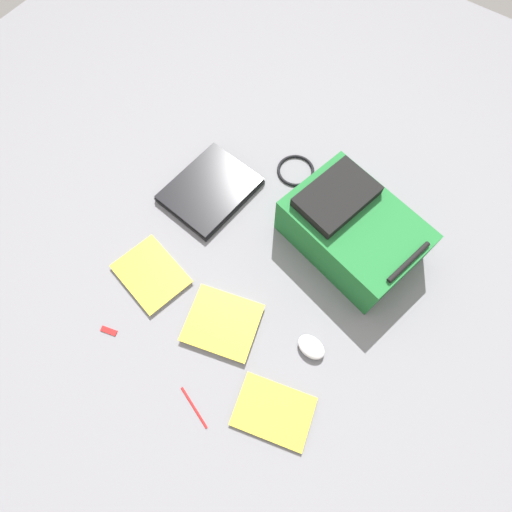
% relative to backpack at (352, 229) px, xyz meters
% --- Properties ---
extents(ground_plane, '(3.41, 3.41, 0.00)m').
position_rel_backpack_xyz_m(ground_plane, '(0.27, -0.20, -0.09)').
color(ground_plane, slate).
extents(backpack, '(0.40, 0.50, 0.21)m').
position_rel_backpack_xyz_m(backpack, '(0.00, 0.00, 0.00)').
color(backpack, '#1E662D').
rests_on(backpack, ground_plane).
extents(laptop, '(0.35, 0.29, 0.03)m').
position_rel_backpack_xyz_m(laptop, '(0.12, -0.52, -0.08)').
color(laptop, black).
rests_on(laptop, ground_plane).
extents(book_blue, '(0.23, 0.27, 0.02)m').
position_rel_backpack_xyz_m(book_blue, '(0.50, -0.48, -0.09)').
color(book_blue, silver).
rests_on(book_blue, ground_plane).
extents(book_comic, '(0.26, 0.27, 0.02)m').
position_rel_backpack_xyz_m(book_comic, '(0.49, -0.18, -0.08)').
color(book_comic, silver).
rests_on(book_comic, ground_plane).
extents(book_red, '(0.22, 0.26, 0.01)m').
position_rel_backpack_xyz_m(book_red, '(0.62, 0.11, -0.09)').
color(book_red, silver).
rests_on(book_red, ground_plane).
extents(computer_mouse, '(0.08, 0.10, 0.04)m').
position_rel_backpack_xyz_m(computer_mouse, '(0.40, 0.10, -0.08)').
color(computer_mouse, silver).
rests_on(computer_mouse, ground_plane).
extents(cable_coil, '(0.14, 0.14, 0.01)m').
position_rel_backpack_xyz_m(cable_coil, '(-0.15, -0.31, -0.09)').
color(cable_coil, black).
rests_on(cable_coil, ground_plane).
extents(pen_black, '(0.05, 0.14, 0.01)m').
position_rel_backpack_xyz_m(pen_black, '(0.75, -0.10, -0.09)').
color(pen_black, red).
rests_on(pen_black, ground_plane).
extents(usb_stick, '(0.03, 0.06, 0.01)m').
position_rel_backpack_xyz_m(usb_stick, '(0.73, -0.47, -0.09)').
color(usb_stick, '#B21919').
rests_on(usb_stick, ground_plane).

